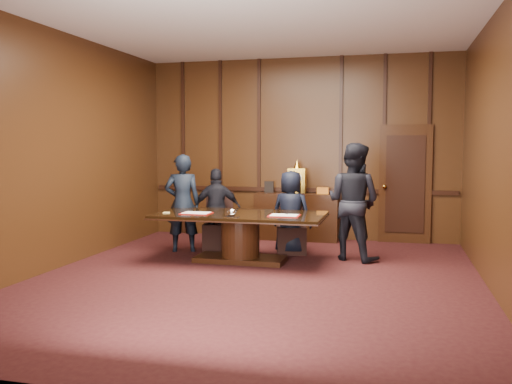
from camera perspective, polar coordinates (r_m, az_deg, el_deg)
room at (r=7.29m, az=0.56°, el=4.20°), size 7.00×7.04×3.50m
sideboard at (r=10.44m, az=4.31°, el=-2.40°), size 1.60×0.45×1.54m
conference_table at (r=8.47m, az=-1.66°, el=-3.94°), size 2.62×1.32×0.76m
folder_left at (r=8.44m, az=-6.30°, el=-2.22°), size 0.46×0.34×0.02m
folder_right at (r=8.12m, az=2.99°, el=-2.49°), size 0.47×0.34×0.02m
inkstand at (r=8.00m, az=-2.56°, el=-2.27°), size 0.20×0.14×0.12m
notepad at (r=8.58m, az=-9.41°, el=-2.15°), size 0.11×0.09×0.01m
chair_left at (r=9.52m, az=-3.99°, el=-4.28°), size 0.55×0.55×0.99m
chair_right at (r=9.20m, az=3.73°, el=-4.61°), size 0.58×0.58×0.99m
signatory_left at (r=9.39m, az=-4.13°, el=-1.85°), size 0.90×0.58×1.42m
signatory_right at (r=9.06m, az=3.69°, el=-2.16°), size 0.75×0.56×1.40m
witness_left at (r=9.33m, az=-7.74°, el=-1.16°), size 0.71×0.59×1.67m
witness_right at (r=8.71m, az=10.20°, el=-1.00°), size 1.11×1.01×1.85m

